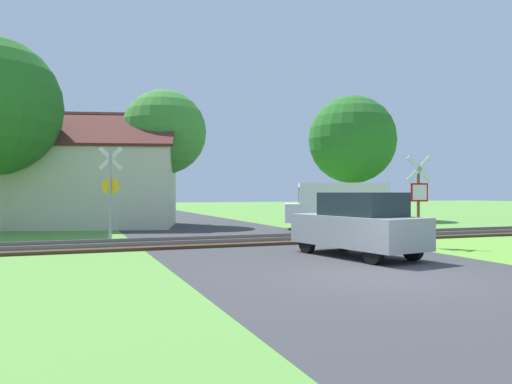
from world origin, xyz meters
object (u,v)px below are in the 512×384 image
house (92,184)px  parked_car (358,225)px  tree_far (352,140)px  mail_truck (339,204)px  tree_center (164,132)px  stop_sign_near (419,195)px  crossing_sign_far (110,186)px

house → parked_car: size_ratio=2.37×
house → parked_car: 16.70m
parked_car → tree_far: bearing=48.6°
mail_truck → parked_car: bearing=175.7°
tree_center → mail_truck: size_ratio=1.39×
house → tree_far: 16.92m
stop_sign_near → tree_center: tree_center is taller
crossing_sign_far → parked_car: (6.04, -7.25, -1.12)m
stop_sign_near → tree_far: tree_far is taller
tree_far → mail_truck: size_ratio=1.57×
crossing_sign_far → tree_center: 8.77m
house → tree_far: bearing=20.2°
house → tree_center: tree_center is taller
tree_center → parked_car: (2.70, -14.79, -4.11)m
tree_center → mail_truck: tree_center is taller
crossing_sign_far → parked_car: 9.50m
tree_center → mail_truck: 10.00m
stop_sign_near → crossing_sign_far: size_ratio=0.86×
tree_center → house: bearing=170.7°
tree_center → parked_car: bearing=-79.6°
stop_sign_near → house: house is taller
crossing_sign_far → tree_far: 19.16m
tree_far → mail_truck: (-5.37, -7.48, -4.06)m
house → mail_truck: (11.19, -5.99, -0.96)m
tree_far → tree_center: 13.07m
stop_sign_near → mail_truck: bearing=-91.4°
tree_far → parked_car: bearing=-121.1°
tree_far → parked_car: (-10.20, -16.88, -4.40)m
crossing_sign_far → tree_far: bearing=46.2°
crossing_sign_far → house: (-0.33, 8.14, 0.19)m
tree_far → house: bearing=-174.9°
house → stop_sign_near: bearing=-40.5°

